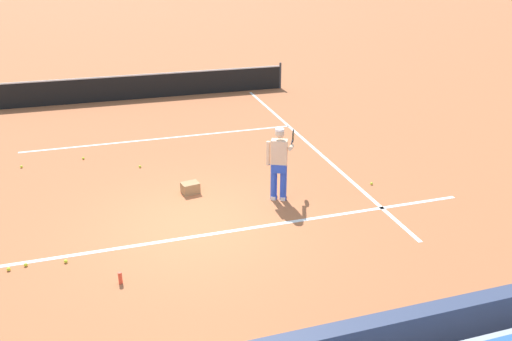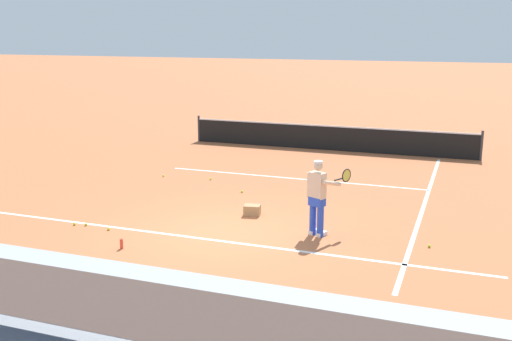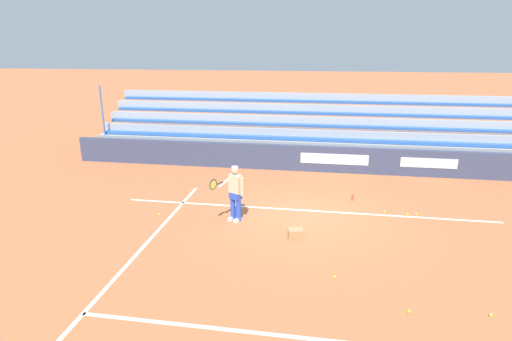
# 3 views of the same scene
# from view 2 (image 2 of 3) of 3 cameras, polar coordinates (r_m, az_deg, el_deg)

# --- Properties ---
(ground_plane) EXTENTS (160.00, 160.00, 0.00)m
(ground_plane) POSITION_cam_2_polar(r_m,az_deg,el_deg) (13.71, -3.18, -5.98)
(ground_plane) COLOR #B7663D
(court_baseline_white) EXTENTS (12.00, 0.10, 0.01)m
(court_baseline_white) POSITION_cam_2_polar(r_m,az_deg,el_deg) (13.28, -4.04, -6.63)
(court_baseline_white) COLOR white
(court_baseline_white) RESTS_ON ground
(court_sideline_white) EXTENTS (0.10, 12.00, 0.01)m
(court_sideline_white) POSITION_cam_2_polar(r_m,az_deg,el_deg) (16.54, 15.74, -3.08)
(court_sideline_white) COLOR white
(court_sideline_white) RESTS_ON ground
(court_service_line_white) EXTENTS (8.22, 0.10, 0.01)m
(court_service_line_white) POSITION_cam_2_polar(r_m,az_deg,el_deg) (18.68, 3.49, -0.75)
(court_service_line_white) COLOR white
(court_service_line_white) RESTS_ON ground
(back_wall_sponsor_board) EXTENTS (21.00, 0.25, 1.10)m
(back_wall_sponsor_board) POSITION_cam_2_polar(r_m,az_deg,el_deg) (9.55, -15.23, -11.74)
(back_wall_sponsor_board) COLOR #384260
(back_wall_sponsor_board) RESTS_ON ground
(tennis_player) EXTENTS (0.88, 0.90, 1.71)m
(tennis_player) POSITION_cam_2_polar(r_m,az_deg,el_deg) (13.36, 5.93, -2.53)
(tennis_player) COLOR blue
(tennis_player) RESTS_ON ground
(ball_box_cardboard) EXTENTS (0.45, 0.37, 0.26)m
(ball_box_cardboard) POSITION_cam_2_polar(r_m,az_deg,el_deg) (14.94, -0.37, -3.80)
(ball_box_cardboard) COLOR #A87F51
(ball_box_cardboard) RESTS_ON ground
(tennis_ball_far_right) EXTENTS (0.07, 0.07, 0.07)m
(tennis_ball_far_right) POSITION_cam_2_polar(r_m,az_deg,el_deg) (14.74, -15.89, -4.96)
(tennis_ball_far_right) COLOR #CCE533
(tennis_ball_far_right) RESTS_ON ground
(tennis_ball_on_baseline) EXTENTS (0.07, 0.07, 0.07)m
(tennis_ball_on_baseline) POSITION_cam_2_polar(r_m,az_deg,el_deg) (14.85, -16.90, -4.89)
(tennis_ball_on_baseline) COLOR #CCE533
(tennis_ball_on_baseline) RESTS_ON ground
(tennis_ball_midcourt) EXTENTS (0.07, 0.07, 0.07)m
(tennis_ball_midcourt) POSITION_cam_2_polar(r_m,az_deg,el_deg) (13.33, 16.17, -6.93)
(tennis_ball_midcourt) COLOR #CCE533
(tennis_ball_midcourt) RESTS_ON ground
(tennis_ball_stray_back) EXTENTS (0.07, 0.07, 0.07)m
(tennis_ball_stray_back) POSITION_cam_2_polar(r_m,az_deg,el_deg) (14.28, -13.85, -5.42)
(tennis_ball_stray_back) COLOR #CCE533
(tennis_ball_stray_back) RESTS_ON ground
(tennis_ball_by_box) EXTENTS (0.07, 0.07, 0.07)m
(tennis_ball_by_box) POSITION_cam_2_polar(r_m,az_deg,el_deg) (17.02, -1.36, -2.01)
(tennis_ball_by_box) COLOR #CCE533
(tennis_ball_by_box) RESTS_ON ground
(tennis_ball_far_left) EXTENTS (0.07, 0.07, 0.07)m
(tennis_ball_far_left) POSITION_cam_2_polar(r_m,az_deg,el_deg) (19.06, -8.81, -0.50)
(tennis_ball_far_left) COLOR #CCE533
(tennis_ball_far_left) RESTS_ON ground
(tennis_ball_toward_net) EXTENTS (0.07, 0.07, 0.07)m
(tennis_ball_toward_net) POSITION_cam_2_polar(r_m,az_deg,el_deg) (18.49, -4.35, -0.81)
(tennis_ball_toward_net) COLOR #CCE533
(tennis_ball_toward_net) RESTS_ON ground
(water_bottle) EXTENTS (0.07, 0.07, 0.22)m
(water_bottle) POSITION_cam_2_polar(r_m,az_deg,el_deg) (13.03, -12.69, -6.82)
(water_bottle) COLOR #EA4C33
(water_bottle) RESTS_ON ground
(tennis_net) EXTENTS (11.09, 0.09, 1.07)m
(tennis_net) POSITION_cam_2_polar(r_m,az_deg,el_deg) (23.13, 6.95, 3.14)
(tennis_net) COLOR #33383D
(tennis_net) RESTS_ON ground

